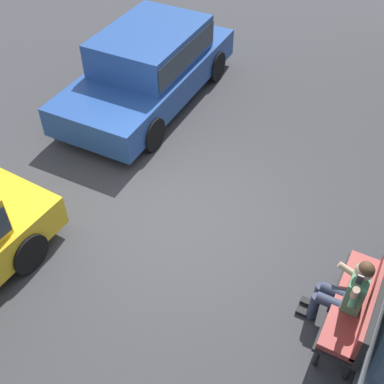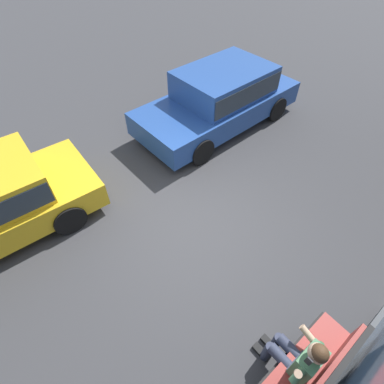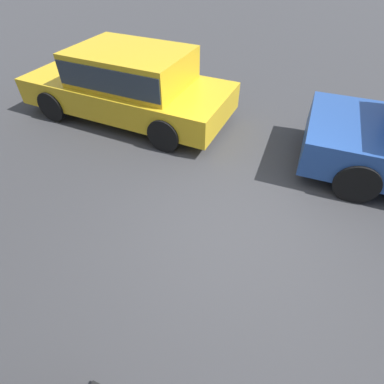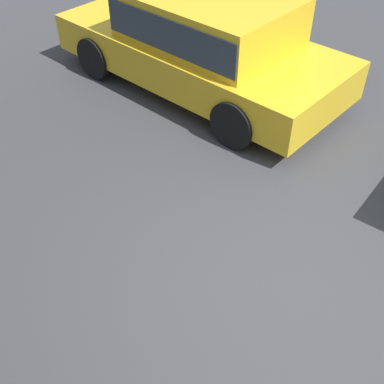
{
  "view_description": "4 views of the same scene",
  "coord_description": "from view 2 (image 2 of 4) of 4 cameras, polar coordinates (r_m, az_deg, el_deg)",
  "views": [
    {
      "loc": [
        4.55,
        2.6,
        5.75
      ],
      "look_at": [
        0.01,
        0.16,
        0.76
      ],
      "focal_mm": 45.0,
      "sensor_mm": 36.0,
      "label": 1
    },
    {
      "loc": [
        2.27,
        2.6,
        4.81
      ],
      "look_at": [
        0.09,
        -0.01,
        1.14
      ],
      "focal_mm": 28.0,
      "sensor_mm": 36.0,
      "label": 2
    },
    {
      "loc": [
        -0.42,
        2.6,
        3.21
      ],
      "look_at": [
        0.57,
        0.19,
        0.82
      ],
      "focal_mm": 28.0,
      "sensor_mm": 36.0,
      "label": 3
    },
    {
      "loc": [
        -0.93,
        2.6,
        3.61
      ],
      "look_at": [
        0.95,
        0.32,
        0.98
      ],
      "focal_mm": 45.0,
      "sensor_mm": 36.0,
      "label": 4
    }
  ],
  "objects": [
    {
      "name": "bench",
      "position": [
        4.59,
        22.0,
        -29.41
      ],
      "size": [
        1.66,
        0.55,
        0.99
      ],
      "color": "black",
      "rests_on": "ground_plane"
    },
    {
      "name": "ground_plane",
      "position": [
        5.92,
        0.72,
        -7.15
      ],
      "size": [
        60.0,
        60.0,
        0.0
      ],
      "primitive_type": "plane",
      "color": "#38383A"
    },
    {
      "name": "parked_car_near",
      "position": [
        8.18,
        5.49,
        17.74
      ],
      "size": [
        4.54,
        2.06,
        1.5
      ],
      "color": "#23478E",
      "rests_on": "ground_plane"
    },
    {
      "name": "person_on_phone",
      "position": [
        4.44,
        19.63,
        -27.62
      ],
      "size": [
        0.73,
        0.74,
        1.33
      ],
      "color": "#2D3347",
      "rests_on": "ground_plane"
    }
  ]
}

